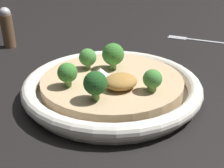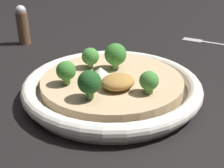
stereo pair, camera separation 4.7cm
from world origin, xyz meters
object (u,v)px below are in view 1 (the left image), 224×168
at_px(broccoli_back_left, 88,58).
at_px(broccoli_front_left, 95,84).
at_px(fork_utensil, 192,39).
at_px(broccoli_front, 152,80).
at_px(risotto_bowl, 112,85).
at_px(broccoli_back, 113,55).
at_px(broccoli_left, 67,73).
at_px(pepper_shaker, 7,28).

relative_size(broccoli_back_left, broccoli_front_left, 0.86).
bearing_deg(fork_utensil, broccoli_front, 91.36).
relative_size(risotto_bowl, broccoli_back, 6.39).
bearing_deg(risotto_bowl, broccoli_back_left, 102.99).
xyz_separation_m(risotto_bowl, broccoli_left, (-0.07, 0.01, 0.04)).
bearing_deg(risotto_bowl, pepper_shaker, 99.12).
height_order(broccoli_left, fork_utensil, broccoli_left).
relative_size(broccoli_back_left, broccoli_back, 0.80).
xyz_separation_m(risotto_bowl, broccoli_front, (0.02, -0.08, 0.03)).
xyz_separation_m(broccoli_front, pepper_shaker, (-0.08, 0.44, -0.00)).
bearing_deg(broccoli_front, broccoli_left, 136.90).
xyz_separation_m(risotto_bowl, broccoli_back, (0.02, 0.03, 0.04)).
distance_m(fork_utensil, pepper_shaker, 0.49).
height_order(risotto_bowl, broccoli_back_left, broccoli_back_left).
bearing_deg(pepper_shaker, risotto_bowl, -80.88).
relative_size(broccoli_back, pepper_shaker, 0.47).
relative_size(broccoli_front_left, broccoli_front, 1.24).
bearing_deg(risotto_bowl, fork_utensil, 19.94).
bearing_deg(broccoli_back, broccoli_front, -92.18).
xyz_separation_m(broccoli_front, fork_utensil, (0.35, 0.21, -0.05)).
distance_m(broccoli_front_left, broccoli_back, 0.12).
bearing_deg(broccoli_front_left, pepper_shaker, 89.30).
height_order(broccoli_back, broccoli_front, broccoli_back).
height_order(risotto_bowl, broccoli_front, broccoli_front).
relative_size(risotto_bowl, broccoli_left, 7.77).
distance_m(risotto_bowl, broccoli_left, 0.08).
xyz_separation_m(risotto_bowl, fork_utensil, (0.37, 0.13, -0.02)).
relative_size(risotto_bowl, fork_utensil, 1.94).
bearing_deg(broccoli_left, broccoli_front, -43.10).
relative_size(broccoli_left, pepper_shaker, 0.39).
distance_m(broccoli_left, broccoli_front, 0.13).
bearing_deg(broccoli_front_left, fork_utensil, 22.88).
relative_size(risotto_bowl, broccoli_back_left, 8.04).
height_order(broccoli_front_left, broccoli_front, broccoli_front_left).
bearing_deg(broccoli_back, risotto_bowl, -128.72).
distance_m(broccoli_back, broccoli_left, 0.10).
distance_m(broccoli_front, fork_utensil, 0.41).
relative_size(broccoli_back_left, fork_utensil, 0.24).
xyz_separation_m(broccoli_front_left, pepper_shaker, (0.01, 0.41, -0.01)).
bearing_deg(broccoli_front_left, broccoli_left, 100.42).
bearing_deg(broccoli_left, broccoli_back_left, 34.42).
relative_size(broccoli_front_left, fork_utensil, 0.28).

